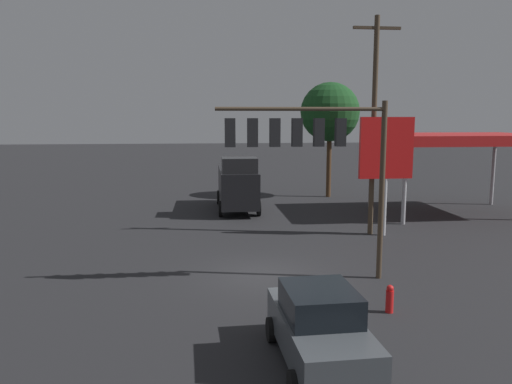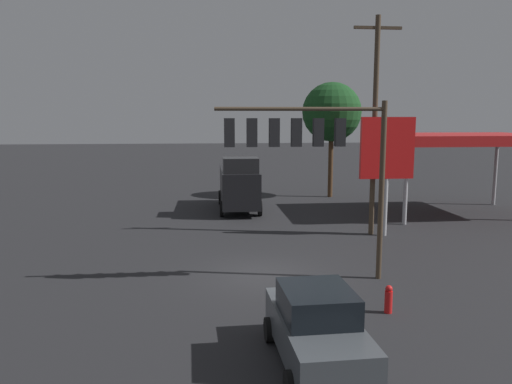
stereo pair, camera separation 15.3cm
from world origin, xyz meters
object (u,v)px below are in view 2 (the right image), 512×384
at_px(price_sign, 387,152).
at_px(fire_hydrant, 389,299).
at_px(utility_pole, 375,122).
at_px(sedan_waiting, 316,328).
at_px(street_tree, 332,112).
at_px(delivery_truck, 239,184).
at_px(traffic_signal_assembly, 309,144).

bearing_deg(price_sign, fire_hydrant, 70.39).
relative_size(utility_pole, sedan_waiting, 2.45).
distance_m(utility_pole, street_tree, 12.34).
bearing_deg(price_sign, street_tree, -91.85).
distance_m(price_sign, sedan_waiting, 14.84).
relative_size(price_sign, delivery_truck, 0.88).
height_order(traffic_signal_assembly, price_sign, traffic_signal_assembly).
bearing_deg(delivery_truck, traffic_signal_assembly, 6.63).
xyz_separation_m(traffic_signal_assembly, utility_pole, (-4.84, -6.99, 0.70)).
xyz_separation_m(traffic_signal_assembly, sedan_waiting, (1.09, 6.29, -4.10)).
relative_size(traffic_signal_assembly, sedan_waiting, 1.48).
bearing_deg(delivery_truck, street_tree, 124.17).
xyz_separation_m(delivery_truck, sedan_waiting, (-0.40, 20.75, -0.74)).
bearing_deg(delivery_truck, utility_pole, 40.99).
xyz_separation_m(traffic_signal_assembly, street_tree, (-5.82, -19.27, 1.32)).
distance_m(traffic_signal_assembly, delivery_truck, 14.92).
relative_size(price_sign, fire_hydrant, 6.83).
distance_m(price_sign, delivery_truck, 10.74).
relative_size(traffic_signal_assembly, street_tree, 0.76).
bearing_deg(price_sign, utility_pole, -31.87).
height_order(sedan_waiting, street_tree, street_tree).
bearing_deg(fire_hydrant, utility_pole, -106.09).
distance_m(price_sign, fire_hydrant, 11.22).
relative_size(traffic_signal_assembly, utility_pole, 0.60).
xyz_separation_m(delivery_truck, street_tree, (-7.30, -4.81, 4.67)).
height_order(price_sign, fire_hydrant, price_sign).
bearing_deg(utility_pole, price_sign, 148.13).
relative_size(street_tree, fire_hydrant, 9.76).
relative_size(sedan_waiting, street_tree, 0.52).
xyz_separation_m(price_sign, street_tree, (-0.41, -12.64, 2.10)).
bearing_deg(traffic_signal_assembly, price_sign, -129.18).
height_order(price_sign, sedan_waiting, price_sign).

